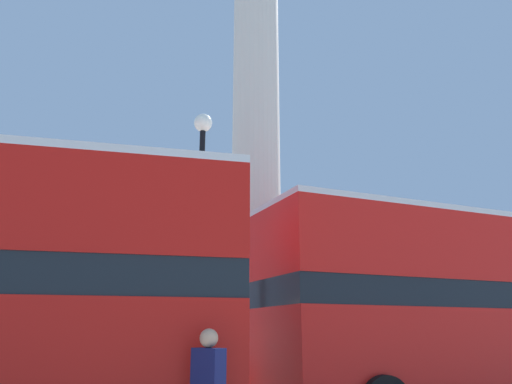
# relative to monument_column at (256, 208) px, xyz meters

# --- Properties ---
(monument_column) EXTENTS (6.24, 6.24, 20.47)m
(monument_column) POSITION_rel_monument_column_xyz_m (0.00, 0.00, 0.00)
(monument_column) COLOR beige
(monument_column) RESTS_ON ground_plane
(bus_b) EXTENTS (10.62, 3.51, 4.28)m
(bus_b) POSITION_rel_monument_column_xyz_m (3.57, -5.38, -3.28)
(bus_b) COLOR red
(bus_b) RESTS_ON ground_plane
(street_lamp) EXTENTS (0.45, 0.45, 6.95)m
(street_lamp) POSITION_rel_monument_column_xyz_m (-2.62, -3.76, -1.59)
(street_lamp) COLOR black
(street_lamp) RESTS_ON ground_plane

